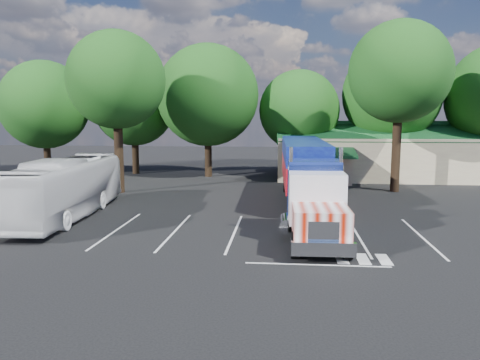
# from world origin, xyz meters

# --- Properties ---
(ground) EXTENTS (120.00, 120.00, 0.00)m
(ground) POSITION_xyz_m (0.00, 0.00, 0.00)
(ground) COLOR black
(ground) RESTS_ON ground
(event_hall) EXTENTS (24.20, 14.12, 5.55)m
(event_hall) POSITION_xyz_m (13.74, 17.81, 2.21)
(event_hall) COLOR #C0B88F
(event_hall) RESTS_ON ground
(tree_row_a) EXTENTS (9.00, 9.00, 11.68)m
(tree_row_a) POSITION_xyz_m (-22.00, 16.50, 7.16)
(tree_row_a) COLOR black
(tree_row_a) RESTS_ON ground
(tree_row_b) EXTENTS (8.40, 8.40, 11.35)m
(tree_row_b) POSITION_xyz_m (-13.00, 17.80, 7.13)
(tree_row_b) COLOR black
(tree_row_b) RESTS_ON ground
(tree_row_c) EXTENTS (10.00, 10.00, 13.05)m
(tree_row_c) POSITION_xyz_m (-5.00, 16.20, 8.04)
(tree_row_c) COLOR black
(tree_row_c) RESTS_ON ground
(tree_row_d) EXTENTS (8.00, 8.00, 10.60)m
(tree_row_d) POSITION_xyz_m (4.00, 17.50, 6.58)
(tree_row_d) COLOR black
(tree_row_d) RESTS_ON ground
(tree_row_e) EXTENTS (9.60, 9.60, 12.90)m
(tree_row_e) POSITION_xyz_m (13.00, 18.00, 8.09)
(tree_row_e) COLOR black
(tree_row_e) RESTS_ON ground
(tree_near_left) EXTENTS (7.60, 7.60, 12.65)m
(tree_near_left) POSITION_xyz_m (-10.50, 6.00, 8.81)
(tree_near_left) COLOR black
(tree_near_left) RESTS_ON ground
(tree_near_right) EXTENTS (8.00, 8.00, 13.50)m
(tree_near_right) POSITION_xyz_m (11.50, 8.50, 9.46)
(tree_near_right) COLOR black
(tree_near_right) RESTS_ON ground
(semi_truck) EXTENTS (3.61, 21.92, 4.58)m
(semi_truck) POSITION_xyz_m (3.98, 0.85, 2.59)
(semi_truck) COLOR black
(semi_truck) RESTS_ON ground
(woman) EXTENTS (0.52, 0.68, 1.64)m
(woman) POSITION_xyz_m (4.50, 0.00, 0.82)
(woman) COLOR black
(woman) RESTS_ON ground
(bicycle) EXTENTS (0.83, 1.79, 0.91)m
(bicycle) POSITION_xyz_m (5.50, 7.57, 0.45)
(bicycle) COLOR black
(bicycle) RESTS_ON ground
(tour_bus) EXTENTS (3.72, 12.95, 3.56)m
(tour_bus) POSITION_xyz_m (-10.57, -3.17, 1.78)
(tour_bus) COLOR silver
(tour_bus) RESTS_ON ground
(silver_sedan) EXTENTS (4.56, 2.21, 1.44)m
(silver_sedan) POSITION_xyz_m (8.99, 14.00, 0.72)
(silver_sedan) COLOR #B1B5B9
(silver_sedan) RESTS_ON ground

